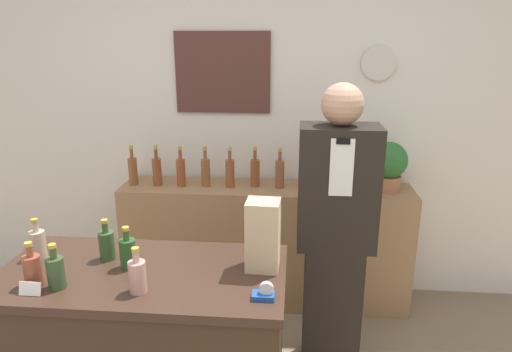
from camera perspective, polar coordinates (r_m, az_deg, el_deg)
name	(u,v)px	position (r m, az deg, el deg)	size (l,w,h in m)	color
back_wall	(245,118)	(3.40, -1.41, 7.25)	(5.20, 0.09, 2.70)	silver
back_shelf	(266,245)	(3.43, 1.20, -8.59)	(2.08, 0.38, 0.90)	#9E754C
shopkeeper	(335,236)	(2.65, 9.87, -7.35)	(0.43, 0.27, 1.71)	black
potted_plant	(388,164)	(3.28, 16.22, 1.40)	(0.26, 0.26, 0.34)	#B27047
paper_bag	(263,235)	(2.02, 0.87, -7.41)	(0.15, 0.14, 0.32)	tan
tape_dispenser	(264,293)	(1.87, 1.05, -14.45)	(0.09, 0.06, 0.07)	#1E4799
price_card_left	(30,289)	(2.09, -26.41, -12.52)	(0.09, 0.02, 0.06)	white
counter_bottle_0	(38,243)	(2.38, -25.60, -7.62)	(0.07, 0.07, 0.20)	tan
counter_bottle_1	(32,270)	(2.14, -26.17, -10.45)	(0.07, 0.07, 0.20)	brown
counter_bottle_2	(56,271)	(2.08, -23.75, -10.87)	(0.07, 0.07, 0.20)	#334B29
counter_bottle_3	(107,244)	(2.25, -18.16, -8.10)	(0.07, 0.07, 0.20)	#32522A
counter_bottle_4	(128,252)	(2.14, -15.75, -9.18)	(0.07, 0.07, 0.20)	#285124
counter_bottle_5	(137,275)	(1.95, -14.61, -11.94)	(0.07, 0.07, 0.20)	tan
shelf_bottle_0	(133,170)	(3.41, -15.14, 0.72)	(0.06, 0.06, 0.29)	brown
shelf_bottle_1	(157,171)	(3.35, -12.28, 0.67)	(0.06, 0.06, 0.29)	brown
shelf_bottle_2	(181,171)	(3.30, -9.37, 0.59)	(0.06, 0.06, 0.29)	brown
shelf_bottle_3	(206,171)	(3.28, -6.32, 0.58)	(0.06, 0.06, 0.29)	brown
shelf_bottle_4	(230,172)	(3.24, -3.27, 0.48)	(0.06, 0.06, 0.29)	brown
shelf_bottle_5	(255,172)	(3.25, -0.12, 0.54)	(0.06, 0.06, 0.29)	brown
shelf_bottle_6	(280,173)	(3.22, 2.98, 0.37)	(0.06, 0.06, 0.29)	brown
shelf_bottle_7	(305,174)	(3.21, 6.12, 0.26)	(0.06, 0.06, 0.29)	brown
shelf_bottle_8	(330,174)	(3.24, 9.24, 0.24)	(0.06, 0.06, 0.29)	brown
shelf_bottle_9	(356,175)	(3.24, 12.38, 0.07)	(0.06, 0.06, 0.29)	brown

